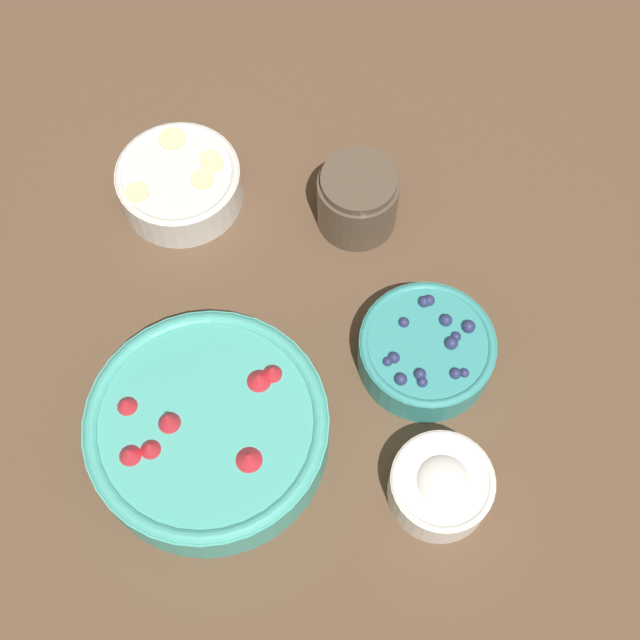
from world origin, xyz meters
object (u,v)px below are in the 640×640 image
at_px(bowl_cream, 441,485).
at_px(bowl_bananas, 179,182).
at_px(bowl_strawberries, 209,429).
at_px(jar_chocolate, 357,201).
at_px(bowl_blueberries, 426,350).

bearing_deg(bowl_cream, bowl_bananas, 161.62).
height_order(bowl_strawberries, jar_chocolate, jar_chocolate).
bearing_deg(bowl_bananas, jar_chocolate, 24.96).
bearing_deg(bowl_bananas, bowl_cream, -18.38).
bearing_deg(jar_chocolate, bowl_bananas, -155.04).
relative_size(bowl_cream, jar_chocolate, 1.11).
bearing_deg(bowl_cream, bowl_blueberries, 125.95).
relative_size(bowl_bananas, bowl_cream, 1.40).
distance_m(bowl_bananas, bowl_cream, 0.48).
height_order(bowl_strawberries, bowl_blueberries, bowl_strawberries).
distance_m(bowl_blueberries, jar_chocolate, 0.20).
height_order(bowl_bananas, bowl_cream, bowl_cream).
relative_size(bowl_bananas, jar_chocolate, 1.55).
bearing_deg(jar_chocolate, bowl_strawberries, -86.13).
height_order(bowl_bananas, jar_chocolate, jar_chocolate).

